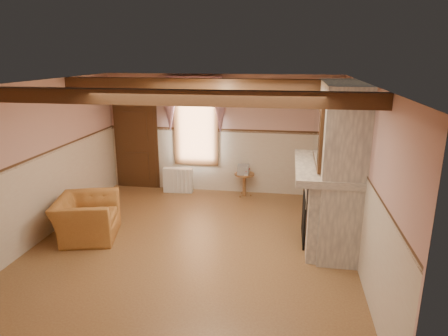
% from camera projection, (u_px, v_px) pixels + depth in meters
% --- Properties ---
extents(floor, '(5.50, 6.00, 0.01)m').
position_uv_depth(floor, '(192.00, 246.00, 6.99)').
color(floor, brown).
rests_on(floor, ground).
extents(ceiling, '(5.50, 6.00, 0.01)m').
position_uv_depth(ceiling, '(188.00, 83.00, 6.22)').
color(ceiling, silver).
rests_on(ceiling, wall_back).
extents(wall_back, '(5.50, 0.02, 2.80)m').
position_uv_depth(wall_back, '(221.00, 134.00, 9.45)').
color(wall_back, tan).
rests_on(wall_back, floor).
extents(wall_front, '(5.50, 0.02, 2.80)m').
position_uv_depth(wall_front, '(114.00, 256.00, 3.76)').
color(wall_front, tan).
rests_on(wall_front, floor).
extents(wall_left, '(0.02, 6.00, 2.80)m').
position_uv_depth(wall_left, '(39.00, 162.00, 7.03)').
color(wall_left, tan).
rests_on(wall_left, floor).
extents(wall_right, '(0.02, 6.00, 2.80)m').
position_uv_depth(wall_right, '(363.00, 177.00, 6.18)').
color(wall_right, tan).
rests_on(wall_right, floor).
extents(wainscot, '(5.50, 6.00, 1.50)m').
position_uv_depth(wainscot, '(191.00, 206.00, 6.79)').
color(wainscot, beige).
rests_on(wainscot, floor).
extents(chair_rail, '(5.50, 6.00, 0.08)m').
position_uv_depth(chair_rail, '(190.00, 163.00, 6.58)').
color(chair_rail, black).
rests_on(chair_rail, wainscot).
extents(firebox, '(0.20, 0.95, 0.90)m').
position_uv_depth(firebox, '(309.00, 216.00, 7.13)').
color(firebox, black).
rests_on(firebox, floor).
extents(armchair, '(1.27, 1.37, 0.75)m').
position_uv_depth(armchair, '(87.00, 218.00, 7.23)').
color(armchair, '#9E662D').
rests_on(armchair, floor).
extents(side_table, '(0.58, 0.58, 0.55)m').
position_uv_depth(side_table, '(244.00, 185.00, 9.38)').
color(side_table, brown).
rests_on(side_table, floor).
extents(book_stack, '(0.27, 0.33, 0.20)m').
position_uv_depth(book_stack, '(243.00, 170.00, 9.26)').
color(book_stack, '#B7AD8C').
rests_on(book_stack, side_table).
extents(radiator, '(0.71, 0.22, 0.60)m').
position_uv_depth(radiator, '(178.00, 180.00, 9.63)').
color(radiator, silver).
rests_on(radiator, floor).
extents(bowl, '(0.32, 0.32, 0.08)m').
position_uv_depth(bowl, '(327.00, 164.00, 6.71)').
color(bowl, brown).
rests_on(bowl, mantel).
extents(mantel_clock, '(0.14, 0.24, 0.20)m').
position_uv_depth(mantel_clock, '(323.00, 148.00, 7.56)').
color(mantel_clock, black).
rests_on(mantel_clock, mantel).
extents(oil_lamp, '(0.11, 0.11, 0.28)m').
position_uv_depth(oil_lamp, '(325.00, 149.00, 7.32)').
color(oil_lamp, gold).
rests_on(oil_lamp, mantel).
extents(candle_red, '(0.06, 0.06, 0.16)m').
position_uv_depth(candle_red, '(330.00, 169.00, 6.22)').
color(candle_red, '#A31814').
rests_on(candle_red, mantel).
extents(jar_yellow, '(0.06, 0.06, 0.12)m').
position_uv_depth(jar_yellow, '(328.00, 165.00, 6.55)').
color(jar_yellow, gold).
rests_on(jar_yellow, mantel).
extents(fireplace, '(0.85, 2.00, 2.80)m').
position_uv_depth(fireplace, '(337.00, 166.00, 6.80)').
color(fireplace, gray).
rests_on(fireplace, floor).
extents(mantel, '(1.05, 2.05, 0.12)m').
position_uv_depth(mantel, '(326.00, 167.00, 6.84)').
color(mantel, gray).
rests_on(mantel, fireplace).
extents(overmantel_mirror, '(0.06, 1.44, 1.04)m').
position_uv_depth(overmantel_mirror, '(318.00, 132.00, 6.70)').
color(overmantel_mirror, silver).
rests_on(overmantel_mirror, fireplace).
extents(door, '(1.10, 0.10, 2.10)m').
position_uv_depth(door, '(137.00, 146.00, 9.82)').
color(door, black).
rests_on(door, floor).
extents(window, '(1.06, 0.08, 2.02)m').
position_uv_depth(window, '(196.00, 123.00, 9.45)').
color(window, white).
rests_on(window, wall_back).
extents(window_drapes, '(1.30, 0.14, 1.40)m').
position_uv_depth(window_drapes, '(194.00, 98.00, 9.20)').
color(window_drapes, gray).
rests_on(window_drapes, wall_back).
extents(ceiling_beam_front, '(5.50, 0.18, 0.20)m').
position_uv_depth(ceiling_beam_front, '(166.00, 97.00, 5.11)').
color(ceiling_beam_front, black).
rests_on(ceiling_beam_front, ceiling).
extents(ceiling_beam_back, '(5.50, 0.18, 0.20)m').
position_uv_depth(ceiling_beam_back, '(205.00, 84.00, 7.39)').
color(ceiling_beam_back, black).
rests_on(ceiling_beam_back, ceiling).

